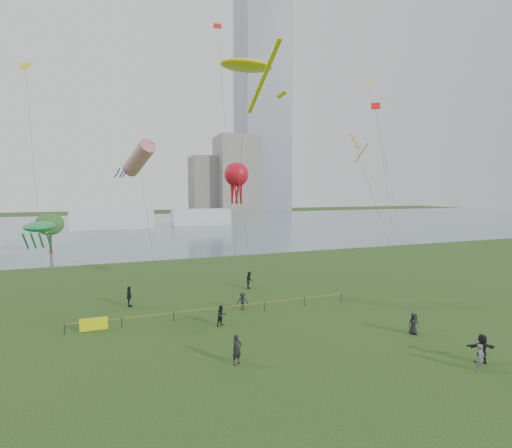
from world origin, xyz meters
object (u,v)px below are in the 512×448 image
object	(u,v)px
kite_octopus	(236,175)
kite_flyer	(480,358)
fence	(147,318)
kite_stingray	(247,66)

from	to	relation	value
kite_octopus	kite_flyer	bearing A→B (deg)	-67.39
kite_octopus	fence	bearing A→B (deg)	-150.63
kite_flyer	kite_octopus	distance (m)	24.82
kite_flyer	kite_stingray	world-z (taller)	kite_stingray
fence	kite_stingray	xyz separation A→B (m)	(9.67, 3.41, 21.59)
fence	kite_octopus	size ratio (longest dim) A/B	1.78
kite_stingray	kite_octopus	distance (m)	10.11
kite_stingray	fence	bearing A→B (deg)	-165.20
fence	kite_flyer	distance (m)	23.33
fence	kite_octopus	world-z (taller)	kite_octopus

